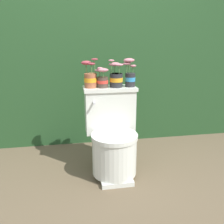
{
  "coord_description": "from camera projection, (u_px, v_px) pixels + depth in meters",
  "views": [
    {
      "loc": [
        -0.27,
        -1.96,
        1.17
      ],
      "look_at": [
        0.09,
        0.07,
        0.56
      ],
      "focal_mm": 40.0,
      "sensor_mm": 36.0,
      "label": 1
    }
  ],
  "objects": [
    {
      "name": "ground_plane",
      "position": [
        103.0,
        175.0,
        2.23
      ],
      "size": [
        12.0,
        12.0,
        0.0
      ],
      "primitive_type": "plane",
      "color": "brown"
    },
    {
      "name": "hedge_backdrop",
      "position": [
        89.0,
        64.0,
        3.13
      ],
      "size": [
        4.01,
        0.92,
        1.72
      ],
      "color": "#234723",
      "rests_on": "ground"
    },
    {
      "name": "toilet",
      "position": [
        112.0,
        136.0,
        2.2
      ],
      "size": [
        0.47,
        0.54,
        0.76
      ],
      "color": "silver",
      "rests_on": "ground"
    },
    {
      "name": "potted_plant_left",
      "position": [
        90.0,
        78.0,
        2.16
      ],
      "size": [
        0.14,
        0.12,
        0.25
      ],
      "color": "#9E5638",
      "rests_on": "toilet"
    },
    {
      "name": "potted_plant_midleft",
      "position": [
        102.0,
        79.0,
        2.16
      ],
      "size": [
        0.12,
        0.11,
        0.18
      ],
      "color": "#47382D",
      "rests_on": "toilet"
    },
    {
      "name": "potted_plant_middle",
      "position": [
        116.0,
        77.0,
        2.18
      ],
      "size": [
        0.13,
        0.11,
        0.24
      ],
      "color": "#262628",
      "rests_on": "toilet"
    },
    {
      "name": "potted_plant_midright",
      "position": [
        130.0,
        75.0,
        2.2
      ],
      "size": [
        0.12,
        0.09,
        0.25
      ],
      "color": "#262628",
      "rests_on": "toilet"
    }
  ]
}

